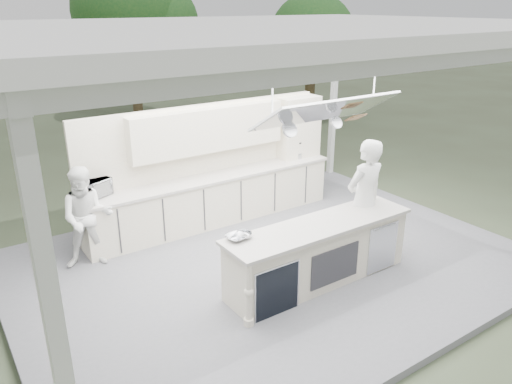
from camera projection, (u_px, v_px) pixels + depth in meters
ground at (272, 267)px, 8.30m from camera, size 90.00×90.00×0.00m
stage_deck at (272, 264)px, 8.28m from camera, size 8.00×6.00×0.12m
tent at (276, 34)px, 6.97m from camera, size 8.20×6.20×3.86m
demo_island at (318, 253)px, 7.48m from camera, size 3.10×0.79×0.95m
back_counter at (214, 199)px, 9.55m from camera, size 5.08×0.72×0.95m
back_wall_unit at (227, 143)px, 9.60m from camera, size 5.05×0.48×2.25m
tree_cluster at (72, 33)px, 14.58m from camera, size 19.55×9.40×5.85m
head_chef at (364, 200)px, 8.04m from camera, size 0.75×0.50×2.03m
sous_chef at (87, 218)px, 7.84m from camera, size 0.97×0.85×1.66m
toaster_oven at (93, 188)px, 8.31m from camera, size 0.64×0.54×0.30m
bowl_large at (236, 238)px, 6.82m from camera, size 0.32×0.32×0.07m
bowl_small at (244, 235)px, 6.89m from camera, size 0.30×0.30×0.07m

